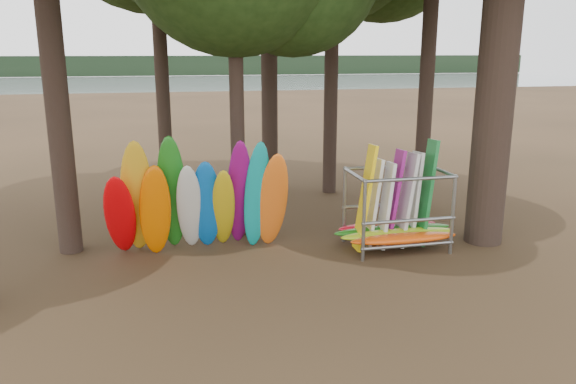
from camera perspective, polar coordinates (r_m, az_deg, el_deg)
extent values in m
plane|color=#47331E|center=(13.79, 1.82, -7.12)|extent=(120.00, 120.00, 0.00)
plane|color=gray|center=(72.68, -10.20, 9.99)|extent=(160.00, 160.00, 0.00)
cube|color=black|center=(122.51, -11.37, 12.48)|extent=(160.00, 4.00, 4.00)
cylinder|color=black|center=(18.16, -12.95, 16.00)|extent=(0.43, 0.43, 11.39)
cylinder|color=black|center=(20.29, -1.95, 16.73)|extent=(0.58, 0.58, 11.83)
cylinder|color=black|center=(19.94, 4.49, 15.86)|extent=(0.48, 0.48, 11.22)
cylinder|color=black|center=(15.06, -5.30, 12.36)|extent=(0.39, 0.39, 9.09)
cylinder|color=black|center=(18.67, 14.36, 18.23)|extent=(0.47, 0.47, 12.93)
ellipsoid|color=#E40308|center=(14.18, -16.68, -2.34)|extent=(0.76, 1.61, 2.41)
ellipsoid|color=gold|center=(14.14, -15.08, -0.61)|extent=(0.87, 1.58, 3.14)
ellipsoid|color=#E05C00|center=(14.06, -13.33, -1.88)|extent=(0.86, 1.06, 2.50)
ellipsoid|color=#1E751C|center=(14.26, -11.72, -0.19)|extent=(0.75, 1.39, 3.19)
ellipsoid|color=silver|center=(14.19, -9.96, -1.60)|extent=(0.74, 1.49, 2.52)
ellipsoid|color=blue|center=(14.22, -8.29, -1.37)|extent=(0.81, 1.35, 2.58)
ellipsoid|color=gold|center=(14.27, -6.60, -1.69)|extent=(0.67, 1.60, 2.42)
ellipsoid|color=#840D6B|center=(14.25, -4.99, -0.21)|extent=(0.69, 1.63, 3.08)
ellipsoid|color=#0B9797|center=(14.13, -3.20, -0.41)|extent=(0.77, 1.14, 2.97)
ellipsoid|color=orange|center=(14.26, -1.56, -0.90)|extent=(0.89, 1.18, 2.67)
ellipsoid|color=#E74C0C|center=(14.46, 11.71, -4.63)|extent=(2.84, 0.55, 0.24)
ellipsoid|color=#ABC91A|center=(14.77, 11.14, -4.19)|extent=(3.13, 0.55, 0.24)
ellipsoid|color=#206D18|center=(15.07, 10.61, -3.79)|extent=(3.25, 0.55, 0.24)
ellipsoid|color=red|center=(15.37, 10.12, -3.41)|extent=(2.79, 0.55, 0.24)
cube|color=yellow|center=(14.41, 7.82, -0.61)|extent=(0.56, 0.76, 2.74)
cube|color=silver|center=(14.75, 8.56, -1.12)|extent=(0.45, 0.76, 2.34)
cube|color=silver|center=(14.67, 9.88, -1.41)|extent=(0.42, 0.74, 2.27)
cube|color=#8E1779|center=(14.91, 10.64, -0.60)|extent=(0.53, 0.75, 2.55)
cube|color=silver|center=(14.88, 11.90, -0.83)|extent=(0.50, 0.77, 2.48)
cube|color=silver|center=(15.16, 12.59, -0.64)|extent=(0.35, 0.76, 2.47)
cube|color=#197432|center=(15.09, 13.87, -0.10)|extent=(0.47, 0.77, 2.81)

